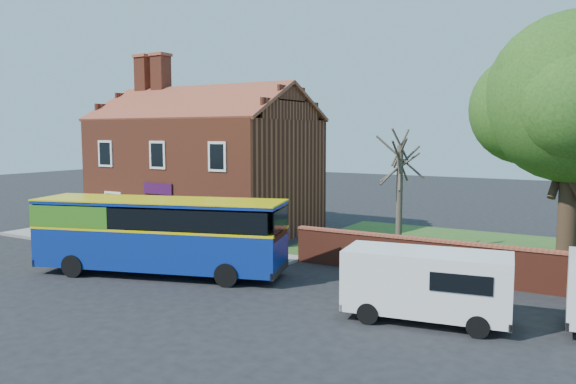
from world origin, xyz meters
The scene contains 9 objects.
ground centered at (0.00, 0.00, 0.00)m, with size 120.00×120.00×0.00m, color black.
pavement centered at (-7.00, 5.75, 0.06)m, with size 18.00×3.50×0.12m, color gray.
kerb centered at (-7.00, 4.00, 0.07)m, with size 18.00×0.15×0.14m, color slate.
shop_building centered at (-7.02, 11.50, 3.41)m, with size 12.30×8.13×10.50m.
boundary_wall centered at (13.00, 7.00, 0.81)m, with size 22.00×0.38×1.60m.
bus centered at (-2.02, 1.89, 1.76)m, with size 10.47×5.56×3.10m.
van_near centered at (9.35, 1.89, 1.22)m, with size 5.20×2.72×2.18m.
large_tree centered at (12.59, 11.02, 6.97)m, with size 8.72×6.90×10.64m.
bare_tree centered at (5.40, 10.50, 2.91)m, with size 2.13×2.53×5.67m.
Camera 1 is at (14.25, -14.70, 5.76)m, focal length 35.00 mm.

